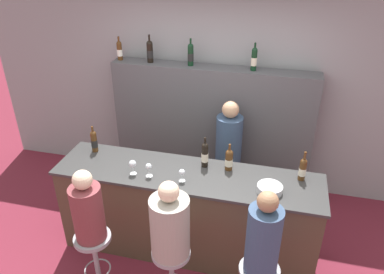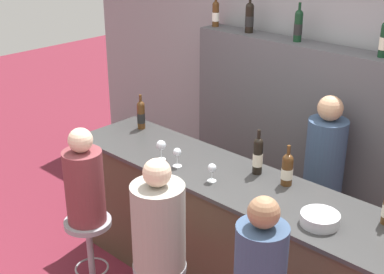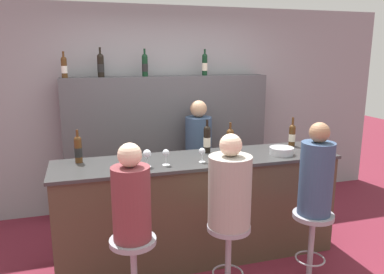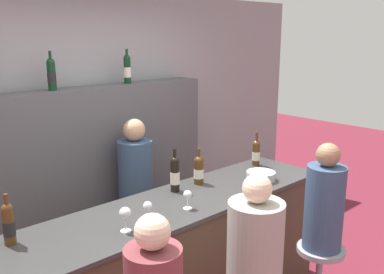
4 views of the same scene
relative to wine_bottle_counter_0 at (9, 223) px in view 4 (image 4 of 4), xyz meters
The scene contains 17 objects.
wall_back 1.72m from the wine_bottle_counter_0, 49.92° to the left, with size 6.40×0.05×2.60m.
bar_counter 1.29m from the wine_bottle_counter_0, ahead, with size 2.74×0.66×1.02m.
back_bar_cabinet 1.57m from the wine_bottle_counter_0, 44.55° to the left, with size 2.56×0.28×1.73m.
wine_bottle_counter_0 is the anchor object (origin of this frame).
wine_bottle_counter_1 1.25m from the wine_bottle_counter_0, ahead, with size 0.07×0.07×0.34m.
wine_bottle_counter_2 1.50m from the wine_bottle_counter_0, ahead, with size 0.08×0.08×0.30m.
wine_bottle_counter_3 2.22m from the wine_bottle_counter_0, ahead, with size 0.07×0.07×0.31m.
wine_bottle_backbar_2 1.54m from the wine_bottle_counter_0, 52.86° to the left, with size 0.07×0.07×0.33m.
wine_bottle_backbar_3 2.05m from the wine_bottle_counter_0, 34.40° to the left, with size 0.07×0.07×0.33m.
wine_glass_0 0.66m from the wine_bottle_counter_0, 28.61° to the right, with size 0.07×0.07×0.16m.
wine_glass_1 0.81m from the wine_bottle_counter_0, 22.86° to the right, with size 0.07×0.07×0.15m.
wine_glass_2 1.14m from the wine_bottle_counter_0, 16.16° to the right, with size 0.06×0.06×0.13m.
metal_bowl 1.96m from the wine_bottle_counter_0, ahead, with size 0.24×0.24×0.07m.
guest_seated_middle 1.45m from the wine_bottle_counter_0, 37.70° to the right, with size 0.35×0.35×0.76m.
bar_stool_right 2.22m from the wine_bottle_counter_0, 24.50° to the right, with size 0.35×0.35×0.64m.
guest_seated_right 2.13m from the wine_bottle_counter_0, 24.50° to the right, with size 0.28×0.28×0.81m.
bartender 1.64m from the wine_bottle_counter_0, 27.57° to the left, with size 0.32×0.32×1.46m.
Camera 4 is at (-1.86, -1.87, 2.21)m, focal length 40.00 mm.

